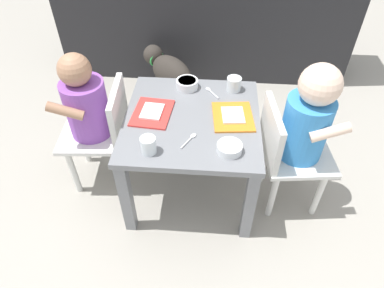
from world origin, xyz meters
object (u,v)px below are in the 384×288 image
dog (169,71)px  food_tray_right (233,116)px  cereal_bowl_right_side (187,84)px  water_cup_left (234,85)px  seated_child_left (89,109)px  spoon_by_right_tray (190,139)px  spoon_by_left_tray (211,92)px  water_cup_right (148,146)px  dining_table (192,131)px  food_tray_left (152,112)px  veggie_bowl_far (230,148)px  seated_child_right (304,125)px

dog → food_tray_right: bearing=-62.4°
food_tray_right → cereal_bowl_right_side: (-0.20, 0.20, 0.02)m
water_cup_left → seated_child_left: bearing=-163.6°
seated_child_left → cereal_bowl_right_side: (0.40, 0.18, 0.03)m
food_tray_right → spoon_by_right_tray: bearing=-138.2°
seated_child_left → dog: (0.24, 0.66, -0.22)m
spoon_by_left_tray → spoon_by_right_tray: (-0.07, -0.32, 0.00)m
spoon_by_right_tray → cereal_bowl_right_side: bearing=96.6°
water_cup_left → spoon_by_right_tray: bearing=-116.1°
dog → water_cup_right: water_cup_right is taller
dog → spoon_by_left_tray: 0.62m
food_tray_right → dog: bearing=117.6°
seated_child_left → spoon_by_left_tray: seated_child_left is taller
dining_table → spoon_by_right_tray: bearing=-89.3°
seated_child_left → food_tray_left: (0.27, -0.02, 0.01)m
water_cup_right → spoon_by_left_tray: 0.45m
food_tray_left → veggie_bowl_far: veggie_bowl_far is taller
water_cup_right → spoon_by_left_tray: (0.21, 0.39, -0.03)m
water_cup_left → spoon_by_right_tray: size_ratio=0.69×
veggie_bowl_far → spoon_by_right_tray: veggie_bowl_far is taller
seated_child_left → water_cup_left: size_ratio=10.36×
seated_child_right → spoon_by_right_tray: size_ratio=7.52×
dining_table → seated_child_left: (-0.44, 0.03, 0.07)m
water_cup_right → spoon_by_left_tray: bearing=61.5°
food_tray_left → water_cup_left: size_ratio=3.17×
veggie_bowl_far → dining_table: bearing=129.5°
food_tray_right → veggie_bowl_far: 0.20m
cereal_bowl_right_side → spoon_by_right_tray: bearing=-83.4°
dining_table → seated_child_left: 0.44m
food_tray_right → water_cup_right: size_ratio=3.12×
seated_child_left → dog: size_ratio=1.88×
food_tray_left → cereal_bowl_right_side: bearing=57.4°
water_cup_left → cereal_bowl_right_side: (-0.21, 0.00, -0.01)m
spoon_by_left_tray → seated_child_left: bearing=-163.4°
food_tray_right → spoon_by_right_tray: size_ratio=2.20×
seated_child_left → seated_child_right: (0.87, -0.07, 0.02)m
spoon_by_left_tray → cereal_bowl_right_side: bearing=165.6°
seated_child_left → spoon_by_left_tray: bearing=16.6°
dog → water_cup_right: bearing=-86.8°
seated_child_right → water_cup_right: seated_child_right is taller
water_cup_right → seated_child_left: bearing=140.8°
water_cup_right → seated_child_right: bearing=16.7°
water_cup_right → cereal_bowl_right_side: water_cup_right is taller
dog → spoon_by_right_tray: spoon_by_right_tray is taller
water_cup_right → cereal_bowl_right_side: size_ratio=0.67×
water_cup_left → veggie_bowl_far: bearing=-92.8°
veggie_bowl_far → food_tray_left: bearing=148.0°
water_cup_left → veggie_bowl_far: (-0.02, -0.39, -0.01)m
dining_table → water_cup_right: water_cup_right is taller
seated_child_right → food_tray_left: size_ratio=3.43×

